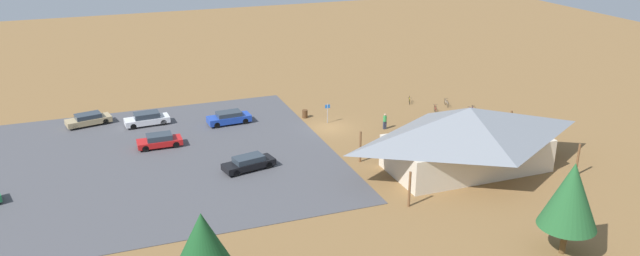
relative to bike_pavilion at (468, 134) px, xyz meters
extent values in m
plane|color=olive|center=(7.61, -14.07, -3.31)|extent=(160.00, 160.00, 0.00)
cube|color=#4C4C51|center=(31.41, -11.69, -3.28)|extent=(43.52, 30.89, 0.05)
cube|color=beige|center=(0.00, 0.00, -1.81)|extent=(13.99, 6.84, 3.00)
pyramid|color=gray|center=(0.00, 0.00, 1.10)|extent=(17.06, 9.91, 2.80)
cylinder|color=brown|center=(-8.30, -4.72, -1.81)|extent=(0.20, 0.20, 3.00)
cylinder|color=brown|center=(8.30, -4.72, -1.81)|extent=(0.20, 0.20, 3.00)
cylinder|color=brown|center=(-8.30, 4.72, -1.81)|extent=(0.20, 0.20, 3.00)
cylinder|color=brown|center=(8.30, 4.72, -1.81)|extent=(0.20, 0.20, 3.00)
cylinder|color=brown|center=(9.05, -18.10, -2.86)|extent=(0.60, 0.60, 0.90)
cylinder|color=#99999E|center=(7.31, -15.60, -2.21)|extent=(0.08, 0.08, 2.20)
cube|color=#1959B2|center=(7.31, -15.60, -1.41)|extent=(0.56, 0.04, 0.40)
cone|color=#194C23|center=(25.57, 11.00, 0.74)|extent=(3.60, 3.60, 3.64)
cylinder|color=brown|center=(1.68, 14.52, -2.25)|extent=(0.42, 0.42, 2.12)
cone|color=#235B2D|center=(1.68, 14.52, 1.14)|extent=(3.92, 3.92, 4.65)
torus|color=black|center=(-9.39, -8.63, -2.94)|extent=(0.14, 0.73, 0.74)
torus|color=black|center=(-9.53, -7.69, -2.94)|extent=(0.14, 0.73, 0.74)
cylinder|color=silver|center=(-9.46, -8.16, -2.82)|extent=(0.16, 0.88, 0.04)
cylinder|color=silver|center=(-9.44, -8.33, -2.73)|extent=(0.04, 0.04, 0.42)
cube|color=black|center=(-9.44, -8.33, -2.51)|extent=(0.11, 0.21, 0.05)
cylinder|color=silver|center=(-9.51, -7.78, -2.70)|extent=(0.04, 0.04, 0.48)
cylinder|color=black|center=(-9.51, -7.78, -2.46)|extent=(0.48, 0.10, 0.03)
torus|color=black|center=(-4.63, -19.09, -2.98)|extent=(0.33, 0.61, 0.66)
torus|color=black|center=(-4.17, -18.17, -2.98)|extent=(0.33, 0.61, 0.66)
cylinder|color=yellow|center=(-4.40, -18.63, -2.87)|extent=(0.46, 0.86, 0.04)
cylinder|color=yellow|center=(-4.48, -18.80, -2.76)|extent=(0.04, 0.04, 0.43)
cube|color=black|center=(-4.48, -18.80, -2.54)|extent=(0.16, 0.21, 0.05)
cylinder|color=yellow|center=(-4.21, -18.26, -2.74)|extent=(0.04, 0.04, 0.46)
cylinder|color=black|center=(-4.21, -18.26, -2.51)|extent=(0.44, 0.24, 0.03)
torus|color=black|center=(-7.87, -15.65, -2.98)|extent=(0.19, 0.65, 0.66)
torus|color=black|center=(-8.09, -16.58, -2.98)|extent=(0.19, 0.65, 0.66)
cylinder|color=#B7B7BC|center=(-7.98, -16.11, -2.87)|extent=(0.24, 0.87, 0.04)
cylinder|color=#B7B7BC|center=(-7.94, -15.95, -2.80)|extent=(0.04, 0.04, 0.36)
cube|color=black|center=(-7.94, -15.95, -2.62)|extent=(0.12, 0.21, 0.05)
cylinder|color=#B7B7BC|center=(-8.07, -16.49, -2.75)|extent=(0.04, 0.04, 0.45)
cylinder|color=black|center=(-8.07, -16.49, -2.53)|extent=(0.47, 0.14, 0.03)
torus|color=black|center=(-8.62, -4.99, -2.96)|extent=(0.45, 0.57, 0.69)
torus|color=black|center=(-9.21, -4.23, -2.96)|extent=(0.45, 0.57, 0.69)
cylinder|color=black|center=(-8.92, -4.61, -2.85)|extent=(0.57, 0.73, 0.04)
cylinder|color=black|center=(-8.81, -4.75, -2.78)|extent=(0.04, 0.04, 0.36)
cube|color=black|center=(-8.81, -4.75, -2.60)|extent=(0.19, 0.21, 0.05)
cylinder|color=black|center=(-9.15, -4.30, -2.71)|extent=(0.04, 0.04, 0.50)
cylinder|color=black|center=(-9.15, -4.30, -2.47)|extent=(0.40, 0.32, 0.03)
torus|color=black|center=(-5.29, -13.89, -2.94)|extent=(0.29, 0.69, 0.72)
torus|color=black|center=(-5.64, -14.86, -2.94)|extent=(0.29, 0.69, 0.72)
cylinder|color=red|center=(-5.46, -14.38, -2.82)|extent=(0.36, 0.91, 0.04)
cylinder|color=red|center=(-5.40, -14.20, -2.72)|extent=(0.04, 0.04, 0.44)
cube|color=black|center=(-5.40, -14.20, -2.50)|extent=(0.14, 0.22, 0.05)
cylinder|color=red|center=(-5.61, -14.76, -2.70)|extent=(0.04, 0.04, 0.49)
cylinder|color=black|center=(-5.61, -14.76, -2.46)|extent=(0.46, 0.20, 0.03)
torus|color=black|center=(-10.87, -7.43, -2.95)|extent=(0.30, 0.68, 0.71)
torus|color=black|center=(-10.50, -6.48, -2.95)|extent=(0.30, 0.68, 0.71)
cylinder|color=orange|center=(-10.69, -6.96, -2.83)|extent=(0.38, 0.89, 0.04)
cylinder|color=orange|center=(-10.75, -7.13, -2.74)|extent=(0.04, 0.04, 0.43)
cube|color=black|center=(-10.75, -7.13, -2.52)|extent=(0.15, 0.22, 0.05)
cylinder|color=orange|center=(-10.53, -6.57, -2.71)|extent=(0.04, 0.04, 0.48)
cylinder|color=black|center=(-10.53, -6.57, -2.47)|extent=(0.46, 0.21, 0.03)
torus|color=black|center=(-11.46, -9.25, -2.95)|extent=(0.71, 0.08, 0.71)
torus|color=black|center=(-10.39, -9.30, -2.95)|extent=(0.71, 0.08, 0.71)
cylinder|color=#1E7F38|center=(-10.92, -9.28, -2.84)|extent=(0.99, 0.09, 0.04)
cylinder|color=#1E7F38|center=(-11.12, -9.27, -2.76)|extent=(0.04, 0.04, 0.39)
cube|color=black|center=(-11.12, -9.27, -2.56)|extent=(0.20, 0.09, 0.05)
cylinder|color=#1E7F38|center=(-10.50, -9.30, -2.70)|extent=(0.04, 0.04, 0.51)
cylinder|color=black|center=(-10.50, -9.30, -2.45)|extent=(0.06, 0.48, 0.03)
torus|color=black|center=(-9.89, -13.38, -2.99)|extent=(0.60, 0.29, 0.64)
torus|color=black|center=(-8.94, -12.98, -2.99)|extent=(0.60, 0.29, 0.64)
cylinder|color=#722D9E|center=(-9.41, -13.18, -2.88)|extent=(0.89, 0.40, 0.04)
cylinder|color=#722D9E|center=(-9.58, -13.26, -2.79)|extent=(0.04, 0.04, 0.40)
cube|color=black|center=(-9.58, -13.26, -2.59)|extent=(0.22, 0.15, 0.05)
cylinder|color=#722D9E|center=(-9.03, -13.02, -2.78)|extent=(0.04, 0.04, 0.41)
cylinder|color=black|center=(-9.03, -13.02, -2.58)|extent=(0.22, 0.45, 0.03)
cube|color=white|center=(25.79, -21.74, -2.73)|extent=(4.76, 2.14, 0.61)
cube|color=#2D3842|center=(25.79, -21.74, -2.14)|extent=(2.70, 1.78, 0.57)
cylinder|color=black|center=(27.31, -20.84, -2.94)|extent=(0.65, 0.26, 0.64)
cylinder|color=black|center=(27.42, -22.43, -2.94)|extent=(0.65, 0.26, 0.64)
cylinder|color=black|center=(24.16, -21.05, -2.94)|extent=(0.65, 0.26, 0.64)
cylinder|color=black|center=(24.27, -22.65, -2.94)|extent=(0.65, 0.26, 0.64)
cube|color=#1E42B2|center=(17.43, -19.03, -2.70)|extent=(4.72, 2.12, 0.68)
cube|color=#2D3842|center=(17.43, -19.03, -2.12)|extent=(2.68, 1.78, 0.46)
cylinder|color=black|center=(18.95, -18.12, -2.94)|extent=(0.65, 0.26, 0.64)
cylinder|color=black|center=(19.05, -19.74, -2.94)|extent=(0.65, 0.26, 0.64)
cylinder|color=black|center=(15.81, -18.32, -2.94)|extent=(0.65, 0.26, 0.64)
cylinder|color=black|center=(15.91, -19.93, -2.94)|extent=(0.65, 0.26, 0.64)
cube|color=tan|center=(31.69, -23.93, -2.75)|extent=(4.90, 2.79, 0.58)
cube|color=#2D3842|center=(31.69, -23.93, -2.22)|extent=(2.87, 2.13, 0.48)
cylinder|color=black|center=(33.04, -22.80, -2.94)|extent=(0.67, 0.36, 0.64)
cylinder|color=black|center=(33.40, -24.37, -2.94)|extent=(0.67, 0.36, 0.64)
cylinder|color=black|center=(29.99, -23.49, -2.94)|extent=(0.67, 0.36, 0.64)
cylinder|color=black|center=(30.34, -25.05, -2.94)|extent=(0.67, 0.36, 0.64)
cube|color=red|center=(25.28, -14.87, -2.76)|extent=(4.28, 1.86, 0.56)
cube|color=#2D3842|center=(25.28, -14.87, -2.21)|extent=(2.40, 1.63, 0.54)
cylinder|color=black|center=(26.72, -14.06, -2.94)|extent=(0.64, 0.22, 0.64)
cylinder|color=black|center=(26.73, -15.67, -2.94)|extent=(0.64, 0.22, 0.64)
cylinder|color=black|center=(23.82, -14.08, -2.94)|extent=(0.64, 0.22, 0.64)
cylinder|color=black|center=(23.83, -15.69, -2.94)|extent=(0.64, 0.22, 0.64)
cube|color=black|center=(18.43, -6.55, -2.75)|extent=(4.96, 2.69, 0.57)
cube|color=#2D3842|center=(18.43, -6.55, -2.22)|extent=(2.90, 2.05, 0.49)
cylinder|color=black|center=(19.83, -5.47, -2.94)|extent=(0.67, 0.35, 0.64)
cylinder|color=black|center=(20.15, -6.95, -2.94)|extent=(0.67, 0.35, 0.64)
cylinder|color=black|center=(16.71, -6.15, -2.94)|extent=(0.67, 0.35, 0.64)
cylinder|color=black|center=(17.02, -7.63, -2.94)|extent=(0.67, 0.35, 0.64)
cube|color=#2D3347|center=(-2.24, -10.13, -2.86)|extent=(0.36, 0.30, 0.89)
cylinder|color=green|center=(-2.24, -10.13, -2.13)|extent=(0.36, 0.36, 0.57)
sphere|color=tan|center=(-2.24, -10.13, -1.73)|extent=(0.24, 0.24, 0.24)
cube|color=#2D3347|center=(2.29, -11.74, -2.88)|extent=(0.34, 0.27, 0.85)
cylinder|color=green|center=(2.29, -11.74, -2.15)|extent=(0.36, 0.36, 0.61)
sphere|color=tan|center=(2.29, -11.74, -1.72)|extent=(0.24, 0.24, 0.24)
camera|label=1|loc=(30.13, 42.79, 19.53)|focal=34.35mm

